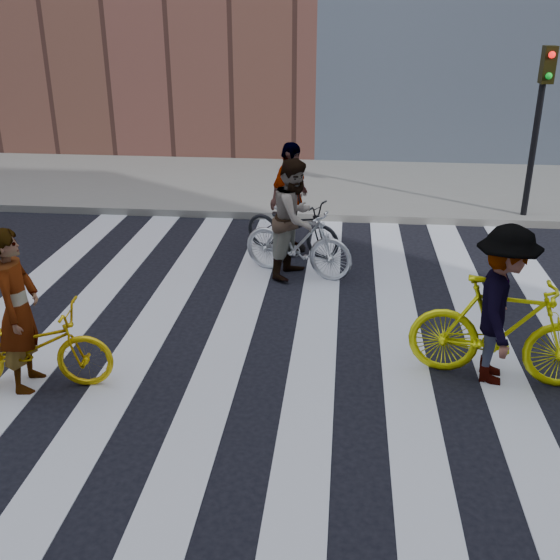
% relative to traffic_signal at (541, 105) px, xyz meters
% --- Properties ---
extents(ground, '(100.00, 100.00, 0.00)m').
position_rel_traffic_signal_xyz_m(ground, '(-4.40, -5.32, -2.28)').
color(ground, black).
rests_on(ground, ground).
extents(sidewalk_far, '(100.00, 5.00, 0.15)m').
position_rel_traffic_signal_xyz_m(sidewalk_far, '(-4.40, 2.18, -2.20)').
color(sidewalk_far, slate).
rests_on(sidewalk_far, ground).
extents(zebra_crosswalk, '(8.25, 10.00, 0.01)m').
position_rel_traffic_signal_xyz_m(zebra_crosswalk, '(-4.40, -5.32, -2.27)').
color(zebra_crosswalk, silver).
rests_on(zebra_crosswalk, ground).
extents(traffic_signal, '(0.22, 0.42, 3.33)m').
position_rel_traffic_signal_xyz_m(traffic_signal, '(0.00, 0.00, 0.00)').
color(traffic_signal, black).
rests_on(traffic_signal, ground).
extents(bike_yellow_left, '(1.91, 0.87, 0.97)m').
position_rel_traffic_signal_xyz_m(bike_yellow_left, '(-6.97, -6.75, -1.79)').
color(bike_yellow_left, yellow).
rests_on(bike_yellow_left, ground).
extents(bike_silver_mid, '(1.90, 1.13, 1.10)m').
position_rel_traffic_signal_xyz_m(bike_silver_mid, '(-4.25, -3.15, -1.73)').
color(bike_silver_mid, silver).
rests_on(bike_silver_mid, ground).
extents(bike_yellow_right, '(2.14, 0.95, 1.24)m').
position_rel_traffic_signal_xyz_m(bike_yellow_right, '(-1.72, -6.08, -1.66)').
color(bike_yellow_right, '#E7EC0D').
rests_on(bike_yellow_right, ground).
extents(bike_dark_rear, '(1.89, 1.31, 0.94)m').
position_rel_traffic_signal_xyz_m(bike_dark_rear, '(-4.42, -2.14, -1.81)').
color(bike_dark_rear, black).
rests_on(bike_dark_rear, ground).
extents(rider_left, '(0.53, 0.73, 1.87)m').
position_rel_traffic_signal_xyz_m(rider_left, '(-7.02, -6.75, -1.34)').
color(rider_left, slate).
rests_on(rider_left, ground).
extents(rider_mid, '(0.98, 1.10, 1.87)m').
position_rel_traffic_signal_xyz_m(rider_mid, '(-4.30, -3.15, -1.34)').
color(rider_mid, slate).
rests_on(rider_mid, ground).
extents(rider_right, '(0.89, 1.30, 1.85)m').
position_rel_traffic_signal_xyz_m(rider_right, '(-1.77, -6.08, -1.36)').
color(rider_right, slate).
rests_on(rider_right, ground).
extents(rider_rear, '(0.89, 1.22, 1.92)m').
position_rel_traffic_signal_xyz_m(rider_rear, '(-4.47, -2.14, -1.32)').
color(rider_rear, slate).
rests_on(rider_rear, ground).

